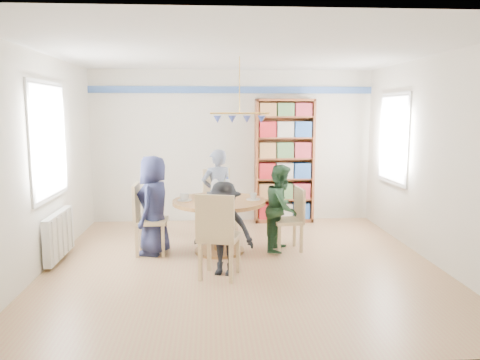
{
  "coord_description": "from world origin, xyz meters",
  "views": [
    {
      "loc": [
        -0.41,
        -5.88,
        1.98
      ],
      "look_at": [
        0.0,
        0.4,
        1.05
      ],
      "focal_mm": 35.0,
      "sensor_mm": 36.0,
      "label": 1
    }
  ],
  "objects": [
    {
      "name": "person_near",
      "position": [
        -0.25,
        -0.38,
        0.57
      ],
      "size": [
        0.83,
        0.63,
        1.14
      ],
      "primitive_type": "imported",
      "rotation": [
        0.0,
        0.0,
        -0.31
      ],
      "color": "black",
      "rests_on": "ground"
    },
    {
      "name": "person_far",
      "position": [
        -0.3,
        1.39,
        0.7
      ],
      "size": [
        0.59,
        0.48,
        1.39
      ],
      "primitive_type": "imported",
      "rotation": [
        0.0,
        0.0,
        3.48
      ],
      "color": "gray",
      "rests_on": "ground"
    },
    {
      "name": "chair_far",
      "position": [
        -0.26,
        1.6,
        0.58
      ],
      "size": [
        0.59,
        0.59,
        1.05
      ],
      "color": "tan",
      "rests_on": "ground"
    },
    {
      "name": "person_left",
      "position": [
        -1.19,
        0.54,
        0.69
      ],
      "size": [
        0.58,
        0.75,
        1.38
      ],
      "primitive_type": "imported",
      "rotation": [
        0.0,
        0.0,
        -1.79
      ],
      "color": "#1B1F3C",
      "rests_on": "ground"
    },
    {
      "name": "bookshelf",
      "position": [
        0.92,
        2.34,
        1.08
      ],
      "size": [
        1.04,
        0.31,
        2.19
      ],
      "color": "brown",
      "rests_on": "ground"
    },
    {
      "name": "room_shell",
      "position": [
        -0.26,
        0.87,
        1.65
      ],
      "size": [
        5.0,
        5.0,
        5.0
      ],
      "color": "white",
      "rests_on": "ground"
    },
    {
      "name": "dining_table",
      "position": [
        -0.28,
        0.54,
        0.56
      ],
      "size": [
        1.3,
        1.3,
        0.75
      ],
      "color": "brown",
      "rests_on": "ground"
    },
    {
      "name": "chair_right",
      "position": [
        0.76,
        0.58,
        0.5
      ],
      "size": [
        0.45,
        0.45,
        0.9
      ],
      "color": "tan",
      "rests_on": "ground"
    },
    {
      "name": "ground",
      "position": [
        0.0,
        0.0,
        0.0
      ],
      "size": [
        5.0,
        5.0,
        0.0
      ],
      "primitive_type": "plane",
      "color": "tan"
    },
    {
      "name": "person_right",
      "position": [
        0.6,
        0.58,
        0.62
      ],
      "size": [
        0.65,
        0.73,
        1.24
      ],
      "primitive_type": "imported",
      "rotation": [
        0.0,
        0.0,
        1.22
      ],
      "color": "#1B3720",
      "rests_on": "ground"
    },
    {
      "name": "radiator",
      "position": [
        -2.42,
        0.3,
        0.35
      ],
      "size": [
        0.12,
        1.0,
        0.6
      ],
      "color": "silver",
      "rests_on": "ground"
    },
    {
      "name": "tableware",
      "position": [
        -0.31,
        0.56,
        0.82
      ],
      "size": [
        1.16,
        1.16,
        0.31
      ],
      "color": "white",
      "rests_on": "dining_table"
    },
    {
      "name": "chair_near",
      "position": [
        -0.33,
        -0.54,
        0.57
      ],
      "size": [
        0.57,
        0.57,
        1.04
      ],
      "color": "tan",
      "rests_on": "ground"
    },
    {
      "name": "chair_left",
      "position": [
        -1.31,
        0.53,
        0.54
      ],
      "size": [
        0.44,
        0.44,
        0.99
      ],
      "color": "tan",
      "rests_on": "ground"
    }
  ]
}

